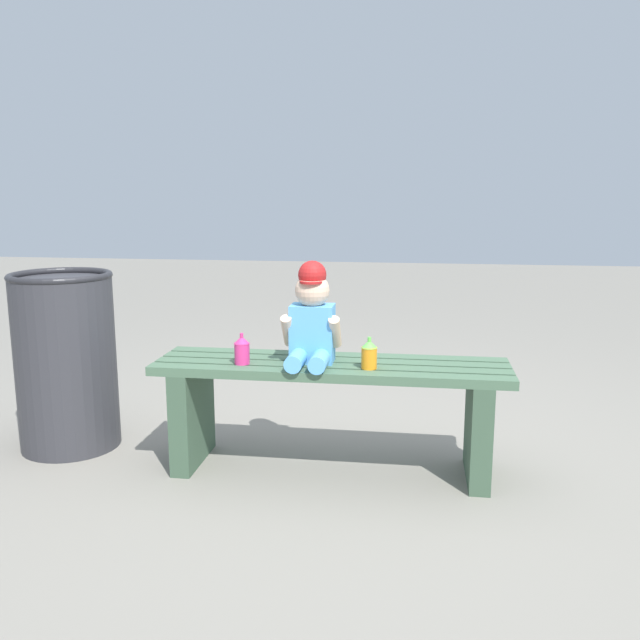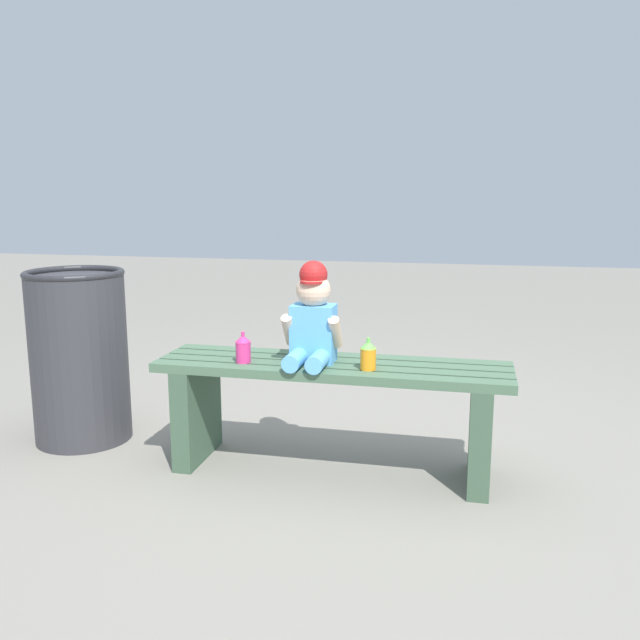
# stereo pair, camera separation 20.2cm
# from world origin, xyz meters

# --- Properties ---
(ground_plane) EXTENTS (16.00, 16.00, 0.00)m
(ground_plane) POSITION_xyz_m (0.00, 0.00, 0.00)
(ground_plane) COLOR gray
(park_bench) EXTENTS (1.41, 0.36, 0.45)m
(park_bench) POSITION_xyz_m (0.00, -0.00, 0.30)
(park_bench) COLOR #47664C
(park_bench) RESTS_ON ground_plane
(child_figure) EXTENTS (0.23, 0.27, 0.40)m
(child_figure) POSITION_xyz_m (-0.08, -0.01, 0.63)
(child_figure) COLOR #59A5E5
(child_figure) RESTS_ON park_bench
(sippy_cup_left) EXTENTS (0.06, 0.06, 0.12)m
(sippy_cup_left) POSITION_xyz_m (-0.34, -0.08, 0.51)
(sippy_cup_left) COLOR #E5337F
(sippy_cup_left) RESTS_ON park_bench
(sippy_cup_right) EXTENTS (0.06, 0.06, 0.12)m
(sippy_cup_right) POSITION_xyz_m (0.16, -0.08, 0.51)
(sippy_cup_right) COLOR orange
(sippy_cup_right) RESTS_ON park_bench
(trash_bin) EXTENTS (0.43, 0.43, 0.78)m
(trash_bin) POSITION_xyz_m (-1.19, 0.10, 0.39)
(trash_bin) COLOR #333338
(trash_bin) RESTS_ON ground_plane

